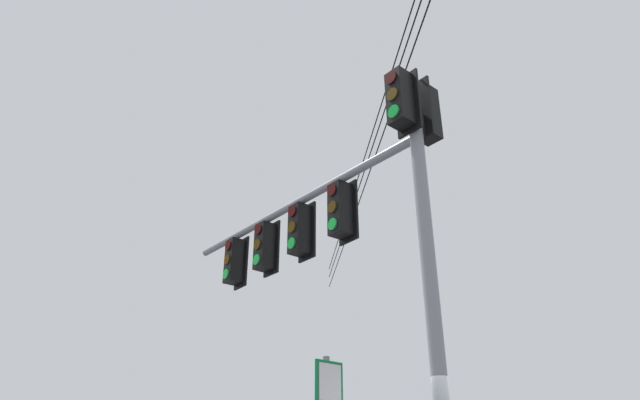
% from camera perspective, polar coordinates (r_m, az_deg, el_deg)
% --- Properties ---
extents(signal_mast_assembly, '(5.62, 3.67, 6.90)m').
position_cam_1_polar(signal_mast_assembly, '(8.69, 1.98, -2.60)').
color(signal_mast_assembly, gray).
rests_on(signal_mast_assembly, ground).
extents(overhead_wire_span, '(9.30, 21.44, 1.25)m').
position_cam_1_polar(overhead_wire_span, '(9.92, 7.77, 12.03)').
color(overhead_wire_span, black).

